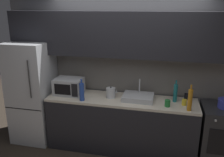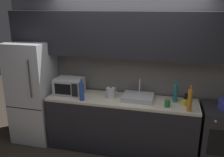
{
  "view_description": "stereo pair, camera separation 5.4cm",
  "coord_description": "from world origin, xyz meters",
  "px_view_note": "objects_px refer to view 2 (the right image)",
  "views": [
    {
      "loc": [
        0.65,
        -2.56,
        2.33
      ],
      "look_at": [
        -0.15,
        0.9,
        1.23
      ],
      "focal_mm": 37.86,
      "sensor_mm": 36.0,
      "label": 1
    },
    {
      "loc": [
        0.71,
        -2.55,
        2.33
      ],
      "look_at": [
        -0.15,
        0.9,
        1.23
      ],
      "focal_mm": 37.86,
      "sensor_mm": 36.0,
      "label": 2
    }
  ],
  "objects_px": {
    "refrigerator": "(33,92)",
    "wine_bottle_amber": "(190,100)",
    "microwave": "(69,86)",
    "wine_bottle_teal": "(175,93)",
    "mug_green": "(167,104)",
    "kettle": "(111,93)",
    "mug_yellow": "(184,103)",
    "oven_range": "(221,136)",
    "wine_bottle_blue": "(82,92)",
    "mug_dark": "(187,97)"
  },
  "relations": [
    {
      "from": "microwave",
      "to": "wine_bottle_amber",
      "type": "xyz_separation_m",
      "value": [
        1.92,
        -0.23,
        0.03
      ]
    },
    {
      "from": "wine_bottle_teal",
      "to": "mug_green",
      "type": "height_order",
      "value": "wine_bottle_teal"
    },
    {
      "from": "microwave",
      "to": "kettle",
      "type": "xyz_separation_m",
      "value": [
        0.72,
        -0.0,
        -0.05
      ]
    },
    {
      "from": "microwave",
      "to": "wine_bottle_teal",
      "type": "height_order",
      "value": "wine_bottle_teal"
    },
    {
      "from": "mug_yellow",
      "to": "oven_range",
      "type": "bearing_deg",
      "value": 2.7
    },
    {
      "from": "wine_bottle_amber",
      "to": "mug_yellow",
      "type": "bearing_deg",
      "value": 106.81
    },
    {
      "from": "wine_bottle_amber",
      "to": "kettle",
      "type": "bearing_deg",
      "value": 169.08
    },
    {
      "from": "refrigerator",
      "to": "mug_green",
      "type": "distance_m",
      "value": 2.31
    },
    {
      "from": "microwave",
      "to": "wine_bottle_amber",
      "type": "distance_m",
      "value": 1.94
    },
    {
      "from": "mug_dark",
      "to": "kettle",
      "type": "bearing_deg",
      "value": -170.82
    },
    {
      "from": "wine_bottle_amber",
      "to": "mug_dark",
      "type": "xyz_separation_m",
      "value": [
        -0.0,
        0.42,
        -0.12
      ]
    },
    {
      "from": "kettle",
      "to": "mug_yellow",
      "type": "distance_m",
      "value": 1.14
    },
    {
      "from": "microwave",
      "to": "wine_bottle_amber",
      "type": "relative_size",
      "value": 1.2
    },
    {
      "from": "wine_bottle_teal",
      "to": "mug_dark",
      "type": "bearing_deg",
      "value": 35.86
    },
    {
      "from": "oven_range",
      "to": "wine_bottle_amber",
      "type": "relative_size",
      "value": 2.34
    },
    {
      "from": "refrigerator",
      "to": "mug_green",
      "type": "xyz_separation_m",
      "value": [
        2.3,
        -0.14,
        0.07
      ]
    },
    {
      "from": "oven_range",
      "to": "mug_green",
      "type": "height_order",
      "value": "mug_green"
    },
    {
      "from": "mug_dark",
      "to": "mug_yellow",
      "type": "distance_m",
      "value": 0.24
    },
    {
      "from": "wine_bottle_blue",
      "to": "refrigerator",
      "type": "bearing_deg",
      "value": 168.13
    },
    {
      "from": "refrigerator",
      "to": "wine_bottle_amber",
      "type": "relative_size",
      "value": 4.58
    },
    {
      "from": "mug_yellow",
      "to": "wine_bottle_blue",
      "type": "bearing_deg",
      "value": -173.41
    },
    {
      "from": "oven_range",
      "to": "mug_dark",
      "type": "relative_size",
      "value": 9.61
    },
    {
      "from": "wine_bottle_blue",
      "to": "mug_green",
      "type": "xyz_separation_m",
      "value": [
        1.31,
        0.07,
        -0.1
      ]
    },
    {
      "from": "oven_range",
      "to": "wine_bottle_blue",
      "type": "xyz_separation_m",
      "value": [
        -2.13,
        -0.21,
        0.6
      ]
    },
    {
      "from": "wine_bottle_teal",
      "to": "mug_yellow",
      "type": "bearing_deg",
      "value": -37.37
    },
    {
      "from": "wine_bottle_teal",
      "to": "wine_bottle_amber",
      "type": "bearing_deg",
      "value": -56.67
    },
    {
      "from": "oven_range",
      "to": "mug_yellow",
      "type": "height_order",
      "value": "mug_yellow"
    },
    {
      "from": "refrigerator",
      "to": "wine_bottle_amber",
      "type": "xyz_separation_m",
      "value": [
        2.6,
        -0.22,
        0.18
      ]
    },
    {
      "from": "microwave",
      "to": "mug_green",
      "type": "height_order",
      "value": "microwave"
    },
    {
      "from": "kettle",
      "to": "mug_dark",
      "type": "relative_size",
      "value": 2.0
    },
    {
      "from": "wine_bottle_amber",
      "to": "mug_yellow",
      "type": "distance_m",
      "value": 0.23
    },
    {
      "from": "oven_range",
      "to": "wine_bottle_amber",
      "type": "distance_m",
      "value": 0.83
    },
    {
      "from": "wine_bottle_teal",
      "to": "mug_yellow",
      "type": "relative_size",
      "value": 4.03
    },
    {
      "from": "wine_bottle_amber",
      "to": "mug_dark",
      "type": "distance_m",
      "value": 0.44
    },
    {
      "from": "wine_bottle_blue",
      "to": "mug_dark",
      "type": "xyz_separation_m",
      "value": [
        1.61,
        0.42,
        -0.1
      ]
    },
    {
      "from": "refrigerator",
      "to": "oven_range",
      "type": "height_order",
      "value": "refrigerator"
    },
    {
      "from": "kettle",
      "to": "mug_yellow",
      "type": "xyz_separation_m",
      "value": [
        1.14,
        -0.04,
        -0.04
      ]
    },
    {
      "from": "microwave",
      "to": "mug_dark",
      "type": "height_order",
      "value": "microwave"
    },
    {
      "from": "wine_bottle_blue",
      "to": "kettle",
      "type": "bearing_deg",
      "value": 28.36
    },
    {
      "from": "mug_dark",
      "to": "mug_green",
      "type": "relative_size",
      "value": 0.93
    },
    {
      "from": "refrigerator",
      "to": "kettle",
      "type": "distance_m",
      "value": 1.41
    },
    {
      "from": "wine_bottle_teal",
      "to": "mug_green",
      "type": "distance_m",
      "value": 0.26
    },
    {
      "from": "wine_bottle_blue",
      "to": "mug_yellow",
      "type": "relative_size",
      "value": 4.04
    },
    {
      "from": "wine_bottle_teal",
      "to": "microwave",
      "type": "bearing_deg",
      "value": -178.16
    },
    {
      "from": "mug_green",
      "to": "wine_bottle_teal",
      "type": "bearing_deg",
      "value": 62.76
    },
    {
      "from": "refrigerator",
      "to": "mug_dark",
      "type": "height_order",
      "value": "refrigerator"
    },
    {
      "from": "microwave",
      "to": "oven_range",
      "type": "bearing_deg",
      "value": -0.46
    },
    {
      "from": "refrigerator",
      "to": "mug_yellow",
      "type": "bearing_deg",
      "value": -0.64
    },
    {
      "from": "oven_range",
      "to": "wine_bottle_teal",
      "type": "relative_size",
      "value": 2.58
    },
    {
      "from": "wine_bottle_blue",
      "to": "wine_bottle_teal",
      "type": "height_order",
      "value": "wine_bottle_blue"
    }
  ]
}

